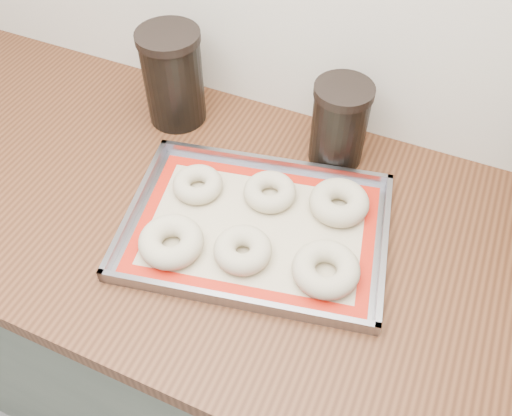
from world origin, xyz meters
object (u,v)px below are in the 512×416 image
at_px(bagel_front_right, 326,269).
at_px(bagel_back_right, 339,202).
at_px(bagel_front_left, 171,242).
at_px(canister_mid, 339,124).
at_px(bagel_front_mid, 243,250).
at_px(bagel_back_mid, 270,192).
at_px(baking_tray, 256,227).
at_px(bagel_back_left, 198,184).
at_px(canister_left, 173,77).

xyz_separation_m(bagel_front_right, bagel_back_right, (-0.03, 0.15, 0.00)).
relative_size(bagel_front_left, canister_mid, 0.65).
distance_m(bagel_front_mid, canister_mid, 0.32).
bearing_deg(canister_mid, bagel_back_mid, -115.00).
bearing_deg(canister_mid, baking_tray, -106.11).
xyz_separation_m(bagel_back_left, canister_left, (-0.14, 0.18, 0.08)).
height_order(bagel_front_mid, canister_mid, canister_mid).
xyz_separation_m(canister_left, canister_mid, (0.35, 0.02, -0.02)).
bearing_deg(bagel_front_mid, baking_tray, 94.09).
relative_size(baking_tray, canister_left, 2.54).
bearing_deg(bagel_front_left, bagel_back_right, 40.67).
bearing_deg(bagel_front_right, canister_left, 148.04).
relative_size(bagel_front_mid, bagel_back_right, 0.91).
bearing_deg(baking_tray, bagel_back_mid, 94.50).
xyz_separation_m(bagel_back_mid, canister_left, (-0.28, 0.14, 0.08)).
bearing_deg(canister_mid, bagel_back_right, -69.25).
relative_size(baking_tray, bagel_back_left, 5.50).
distance_m(bagel_back_left, bagel_back_mid, 0.14).
distance_m(canister_left, canister_mid, 0.35).
xyz_separation_m(bagel_back_mid, bagel_back_right, (0.13, 0.02, 0.00)).
height_order(bagel_front_left, bagel_back_mid, bagel_front_left).
xyz_separation_m(bagel_back_left, bagel_back_mid, (0.13, 0.04, 0.00)).
bearing_deg(bagel_back_right, bagel_front_right, -80.09).
bearing_deg(bagel_front_mid, bagel_back_right, 55.33).
bearing_deg(bagel_front_mid, bagel_back_left, 143.38).
height_order(bagel_back_left, canister_left, canister_left).
relative_size(baking_tray, bagel_back_right, 4.73).
distance_m(bagel_back_left, canister_left, 0.25).
bearing_deg(bagel_front_left, canister_mid, 61.57).
bearing_deg(bagel_front_mid, canister_mid, 78.10).
bearing_deg(baking_tray, bagel_front_right, -17.62).
bearing_deg(baking_tray, bagel_front_left, -138.75).
bearing_deg(bagel_back_mid, baking_tray, -85.50).
bearing_deg(bagel_front_mid, bagel_back_mid, 94.31).
bearing_deg(bagel_back_mid, bagel_front_mid, -85.69).
distance_m(bagel_front_left, bagel_front_mid, 0.12).
bearing_deg(canister_left, baking_tray, -38.04).
distance_m(baking_tray, bagel_back_left, 0.14).
distance_m(bagel_front_right, bagel_back_mid, 0.20).
relative_size(bagel_front_right, canister_left, 0.56).
bearing_deg(bagel_back_left, bagel_front_left, -80.56).
relative_size(baking_tray, bagel_front_left, 4.60).
distance_m(bagel_back_mid, canister_mid, 0.19).
relative_size(bagel_front_left, bagel_front_mid, 1.13).
distance_m(bagel_back_mid, canister_left, 0.32).
distance_m(baking_tray, canister_mid, 0.26).
relative_size(bagel_back_right, canister_mid, 0.64).
xyz_separation_m(baking_tray, bagel_back_right, (0.12, 0.10, 0.02)).
relative_size(bagel_back_mid, bagel_back_right, 0.89).
xyz_separation_m(bagel_front_right, canister_left, (-0.43, 0.27, 0.08)).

